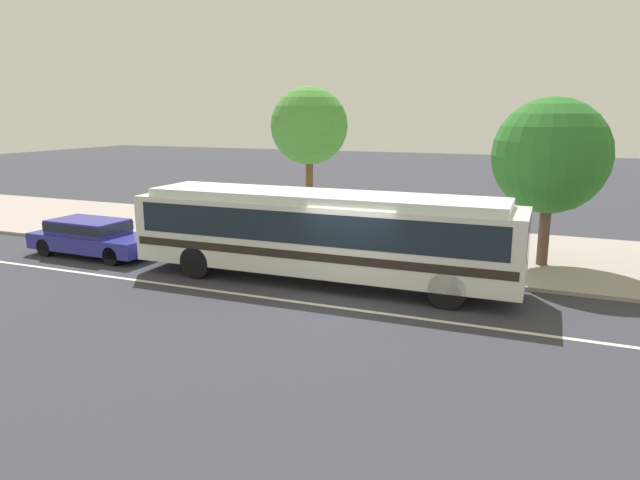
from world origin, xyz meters
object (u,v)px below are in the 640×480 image
transit_bus (322,231)px  street_tree_near_stop (309,127)px  pedestrian_waiting_near_sign (344,236)px  sedan_behind_bus (92,235)px  street_tree_mid_block (551,156)px  bus_stop_sign (466,226)px

transit_bus → street_tree_near_stop: 5.81m
pedestrian_waiting_near_sign → street_tree_near_stop: bearing=131.8°
sedan_behind_bus → street_tree_mid_block: (14.91, 4.31, 2.93)m
transit_bus → sedan_behind_bus: size_ratio=2.45×
bus_stop_sign → street_tree_mid_block: 3.71m
sedan_behind_bus → street_tree_near_stop: 8.77m
pedestrian_waiting_near_sign → street_tree_near_stop: (-2.38, 2.66, 3.43)m
street_tree_near_stop → street_tree_mid_block: bearing=-1.6°
pedestrian_waiting_near_sign → bus_stop_sign: (3.84, 0.20, 0.59)m
sedan_behind_bus → pedestrian_waiting_near_sign: pedestrian_waiting_near_sign is taller
transit_bus → street_tree_mid_block: bearing=34.7°
transit_bus → sedan_behind_bus: bearing=-179.5°
transit_bus → bus_stop_sign: size_ratio=4.87×
sedan_behind_bus → pedestrian_waiting_near_sign: bearing=11.9°
pedestrian_waiting_near_sign → bus_stop_sign: bus_stop_sign is taller
transit_bus → street_tree_near_stop: bearing=117.5°
pedestrian_waiting_near_sign → street_tree_mid_block: 7.01m
sedan_behind_bus → street_tree_near_stop: bearing=35.0°
bus_stop_sign → street_tree_near_stop: size_ratio=0.41×
transit_bus → street_tree_mid_block: street_tree_mid_block is taller
bus_stop_sign → street_tree_near_stop: 7.27m
sedan_behind_bus → street_tree_near_stop: street_tree_near_stop is taller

